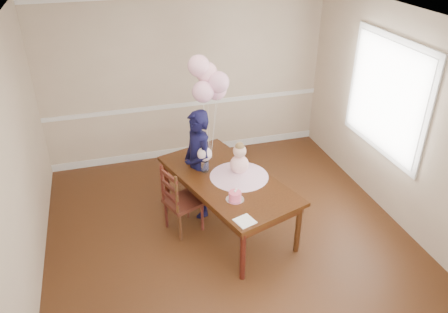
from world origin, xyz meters
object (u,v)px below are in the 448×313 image
at_px(dining_chair_seat, 183,202).
at_px(woman, 198,164).
at_px(dining_table_top, 227,180).
at_px(birthday_cake, 235,196).

height_order(dining_chair_seat, woman, woman).
xyz_separation_m(dining_table_top, dining_chair_seat, (-0.56, 0.08, -0.28)).
bearing_deg(birthday_cake, woman, 105.00).
bearing_deg(dining_chair_seat, dining_table_top, -29.33).
relative_size(dining_table_top, birthday_cake, 13.33).
distance_m(dining_chair_seat, woman, 0.53).
bearing_deg(dining_table_top, birthday_cake, -113.96).
height_order(birthday_cake, dining_chair_seat, birthday_cake).
bearing_deg(dining_table_top, dining_chair_seat, 154.11).
xyz_separation_m(dining_table_top, woman, (-0.28, 0.39, 0.04)).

